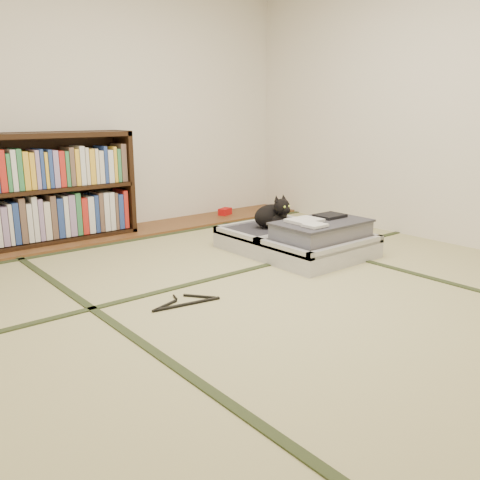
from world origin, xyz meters
TOP-DOWN VIEW (x-y plane):
  - floor at (0.00, 0.00)m, footprint 4.50×4.50m
  - wood_strip at (0.00, 2.00)m, footprint 4.00×0.50m
  - red_item at (1.22, 2.03)m, footprint 0.17×0.14m
  - room_shell at (0.00, 0.00)m, footprint 4.50×4.50m
  - tatami_borders at (0.00, 0.49)m, footprint 4.00×4.50m
  - bookcase at (-0.63, 2.07)m, footprint 1.45×0.33m
  - suitcase at (0.78, 0.49)m, footprint 0.82×1.09m
  - cat at (0.76, 0.77)m, footprint 0.36×0.37m
  - cable_coil at (0.94, 0.80)m, footprint 0.11×0.11m
  - hanger at (-0.54, 0.14)m, footprint 0.42×0.22m

SIDE VIEW (x-z plane):
  - floor at x=0.00m, z-range 0.00..0.00m
  - tatami_borders at x=0.00m, z-range 0.00..0.01m
  - hanger at x=-0.54m, z-range 0.00..0.01m
  - wood_strip at x=0.00m, z-range 0.00..0.02m
  - red_item at x=1.22m, z-range 0.02..0.09m
  - suitcase at x=0.78m, z-range -0.05..0.28m
  - cable_coil at x=0.94m, z-range 0.16..0.18m
  - cat at x=0.76m, z-range 0.12..0.41m
  - bookcase at x=-0.63m, z-range -0.01..0.92m
  - room_shell at x=0.00m, z-range -0.79..3.71m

